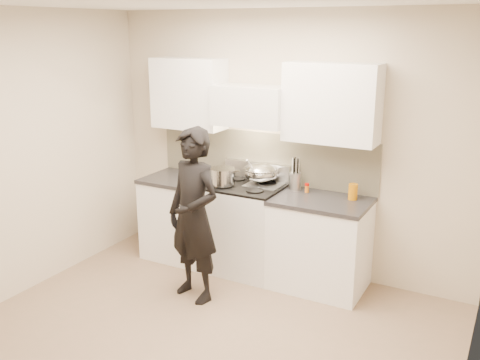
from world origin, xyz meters
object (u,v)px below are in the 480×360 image
object	(u,v)px
stove	(246,228)
wok	(261,173)
person	(194,215)
counter_right	(320,243)
utensil_crock	(295,180)

from	to	relation	value
stove	wok	bearing A→B (deg)	52.72
person	counter_right	bearing A→B (deg)	53.60
wok	utensil_crock	world-z (taller)	wok
stove	person	world-z (taller)	person
stove	wok	size ratio (longest dim) A/B	2.11
counter_right	wok	xyz separation A→B (m)	(-0.72, 0.14, 0.60)
utensil_crock	counter_right	bearing A→B (deg)	-26.37
utensil_crock	person	distance (m)	1.14
wok	person	bearing A→B (deg)	-105.47
person	wok	bearing A→B (deg)	89.96
utensil_crock	person	world-z (taller)	person
wok	stove	bearing A→B (deg)	-127.28
stove	utensil_crock	world-z (taller)	utensil_crock
wok	person	xyz separation A→B (m)	(-0.25, -0.90, -0.23)
wok	utensil_crock	size ratio (longest dim) A/B	1.38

